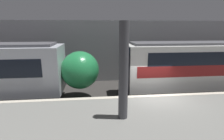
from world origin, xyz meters
name	(u,v)px	position (x,y,z in m)	size (l,w,h in m)	color
ground_plane	(154,112)	(0.00, 0.00, 0.00)	(120.00, 120.00, 0.00)	#33302D
platform	(177,131)	(0.00, -2.70, 0.53)	(40.00, 5.41, 1.07)	slate
station_rear_barrier	(131,51)	(0.00, 6.39, 2.62)	(50.00, 0.15, 5.25)	#939399
support_pillar_near	(123,72)	(-2.19, -2.27, 2.99)	(0.38, 0.38, 3.85)	#47474C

